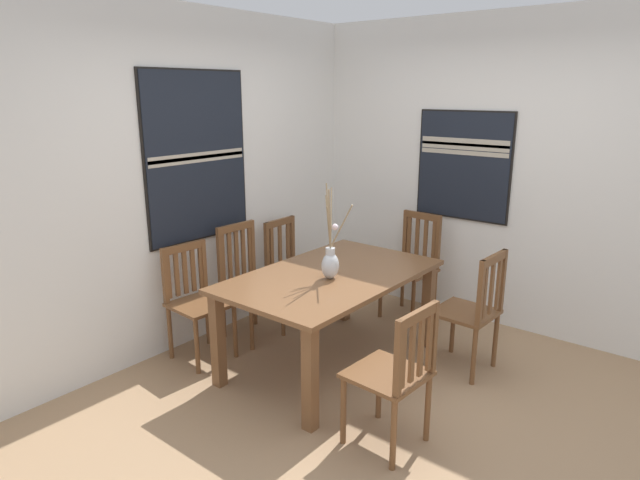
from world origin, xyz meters
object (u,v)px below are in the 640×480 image
Objects in this scene: centerpiece_vase at (330,261)px; painting_on_side_wall at (464,165)px; chair_1 at (413,264)px; chair_5 at (247,279)px; painting_on_back_wall at (197,157)px; chair_3 at (291,266)px; chair_4 at (395,373)px; dining_table at (331,287)px; chair_2 at (472,310)px; chair_0 at (196,299)px.

painting_on_side_wall is at bearing -8.36° from centerpiece_vase.
chair_1 is at bearing 2.45° from centerpiece_vase.
chair_5 is 0.72× the size of painting_on_back_wall.
painting_on_side_wall is at bearing -50.23° from chair_3.
chair_1 reaches higher than chair_4.
dining_table is at bearing 179.93° from chair_1.
chair_4 is at bearing -106.98° from chair_5.
painting_on_back_wall is (-0.84, 2.05, 1.06)m from chair_2.
chair_5 reaches higher than chair_3.
chair_2 reaches higher than chair_4.
centerpiece_vase is at bearing -93.46° from chair_5.
chair_5 is at bearing 108.97° from chair_2.
chair_2 reaches higher than dining_table.
chair_4 is (-1.82, -0.92, -0.02)m from chair_1.
dining_table is 1.24× the size of painting_on_back_wall.
chair_2 is at bearing -71.03° from chair_5.
chair_1 is 1.06× the size of chair_4.
chair_0 is 0.67× the size of painting_on_back_wall.
chair_2 is at bearing -56.59° from dining_table.
chair_0 is at bearing -138.78° from painting_on_back_wall.
painting_on_side_wall reaches higher than chair_2.
chair_3 is 0.58m from chair_5.
chair_1 is 2.17m from painting_on_back_wall.
chair_0 is 2.11m from chair_2.
painting_on_side_wall reaches higher than chair_1.
chair_1 is at bearing 52.93° from chair_2.
chair_4 is (-0.58, -0.92, -0.15)m from dining_table.
dining_table is 0.89m from chair_5.
chair_3 is at bearing 56.25° from centerpiece_vase.
painting_on_back_wall reaches higher than chair_4.
chair_4 is 0.94× the size of chair_5.
chair_4 is (-1.15, -0.04, -0.00)m from chair_2.
painting_on_side_wall is (1.81, -1.47, -0.13)m from painting_on_back_wall.
chair_4 is at bearing -178.07° from chair_2.
chair_4 is 1.88m from chair_5.
chair_1 is 1.00× the size of painting_on_side_wall.
chair_1 reaches higher than dining_table.
centerpiece_vase is at bearing -81.91° from painting_on_back_wall.
painting_on_back_wall is 2.33m from painting_on_side_wall.
centerpiece_vase is 0.71× the size of painting_on_side_wall.
centerpiece_vase is 1.74m from painting_on_side_wall.
chair_3 reaches higher than dining_table.
chair_1 reaches higher than chair_2.
painting_on_side_wall reaches higher than centerpiece_vase.
painting_on_back_wall is at bearing 81.31° from chair_4.
centerpiece_vase reaches higher than chair_5.
chair_5 reaches higher than chair_1.
chair_2 is (-0.66, -0.88, -0.01)m from chair_1.
centerpiece_vase is 1.22m from chair_3.
painting_on_back_wall is at bearing 140.99° from painting_on_side_wall.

